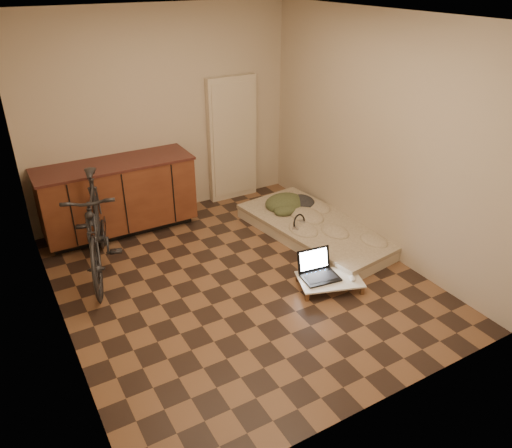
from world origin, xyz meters
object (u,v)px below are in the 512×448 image
futon (317,229)px  laptop (318,271)px  lap_desk (330,280)px  bicycle (95,222)px

futon → laptop: laptop is taller
lap_desk → bicycle: bearing=160.9°
lap_desk → laptop: (-0.07, 0.11, 0.07)m
bicycle → futon: bearing=3.7°
futon → laptop: bearing=-133.6°
bicycle → lap_desk: 2.52m
futon → laptop: (-0.62, -0.86, 0.07)m
futon → lap_desk: size_ratio=2.90×
bicycle → lap_desk: (1.95, -1.52, -0.49)m
bicycle → laptop: size_ratio=4.40×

